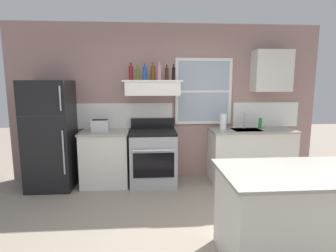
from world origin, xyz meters
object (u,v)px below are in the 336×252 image
bottle_balsamic_dark (174,73)px  dish_soap_bottle (260,123)px  toaster (100,125)px  bottle_rose_pink (159,72)px  stove_range (153,157)px  refrigerator (51,135)px  bottle_blue_liqueur (145,73)px  bottle_brown_stout (167,74)px  paper_towel_roll (223,122)px  bottle_red_label_wine (131,73)px  kitchen_island (293,217)px  bottle_olive_oil_square (138,74)px  bottle_amber_wine (153,73)px

bottle_balsamic_dark → dish_soap_bottle: size_ratio=1.42×
toaster → bottle_rose_pink: 1.30m
bottle_rose_pink → bottle_balsamic_dark: (0.23, 0.01, -0.02)m
bottle_balsamic_dark → stove_range: bearing=-168.6°
refrigerator → toaster: bearing=5.3°
bottle_blue_liqueur → bottle_brown_stout: (0.36, -0.03, -0.01)m
toaster → paper_towel_roll: size_ratio=1.10×
refrigerator → bottle_blue_liqueur: (1.52, 0.09, 0.99)m
bottle_red_label_wine → bottle_blue_liqueur: size_ratio=1.06×
toaster → dish_soap_bottle: (2.75, 0.09, -0.01)m
bottle_red_label_wine → kitchen_island: (1.63, -2.26, -1.41)m
stove_range → bottle_red_label_wine: bearing=163.6°
bottle_blue_liqueur → bottle_rose_pink: bearing=-1.3°
bottle_red_label_wine → paper_towel_roll: size_ratio=1.05×
bottle_olive_oil_square → bottle_blue_liqueur: (0.11, -0.02, 0.01)m
bottle_balsamic_dark → bottle_rose_pink: bearing=-177.0°
refrigerator → bottle_balsamic_dark: size_ratio=6.81×
toaster → stove_range: size_ratio=0.27×
stove_range → bottle_brown_stout: bottle_brown_stout is taller
bottle_rose_pink → bottle_balsamic_dark: bottle_rose_pink is taller
bottle_blue_liqueur → bottle_brown_stout: bearing=-4.2°
bottle_red_label_wine → bottle_amber_wine: bottle_amber_wine is taller
bottle_rose_pink → bottle_amber_wine: bearing=144.9°
bottle_rose_pink → bottle_brown_stout: 0.12m
bottle_rose_pink → bottle_brown_stout: (0.12, -0.02, -0.02)m
toaster → bottle_olive_oil_square: bottle_olive_oil_square is taller
bottle_red_label_wine → bottle_blue_liqueur: (0.22, -0.04, -0.01)m
bottle_blue_liqueur → bottle_rose_pink: 0.24m
stove_range → bottle_olive_oil_square: 1.41m
stove_range → bottle_blue_liqueur: bearing=153.1°
bottle_olive_oil_square → bottle_amber_wine: size_ratio=0.85×
stove_range → paper_towel_roll: paper_towel_roll is taller
bottle_amber_wine → dish_soap_bottle: 2.06m
refrigerator → bottle_balsamic_dark: bottle_balsamic_dark is taller
bottle_olive_oil_square → paper_towel_roll: 1.64m
bottle_brown_stout → kitchen_island: bearing=-64.4°
bottle_amber_wine → stove_range: bearing=-92.9°
bottle_red_label_wine → toaster: bearing=-174.0°
bottle_rose_pink → bottle_olive_oil_square: bearing=176.4°
bottle_brown_stout → bottle_balsamic_dark: bearing=15.5°
refrigerator → dish_soap_bottle: 3.54m
bottle_amber_wine → bottle_olive_oil_square: bearing=-167.8°
bottle_rose_pink → bottle_balsamic_dark: bearing=3.0°
bottle_rose_pink → bottle_red_label_wine: bearing=174.5°
bottle_red_label_wine → bottle_rose_pink: size_ratio=0.96×
bottle_olive_oil_square → bottle_rose_pink: bearing=-3.6°
bottle_red_label_wine → dish_soap_bottle: 2.39m
bottle_brown_stout → bottle_olive_oil_square: bearing=174.8°
bottle_olive_oil_square → bottle_amber_wine: bearing=12.2°
stove_range → bottle_red_label_wine: size_ratio=3.86×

